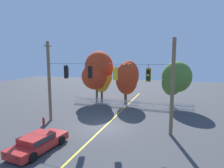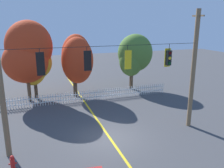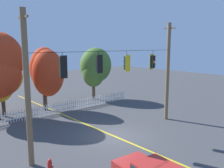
# 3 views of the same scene
# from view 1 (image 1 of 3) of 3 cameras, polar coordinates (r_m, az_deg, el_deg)

# --- Properties ---
(ground) EXTENTS (80.00, 80.00, 0.00)m
(ground) POSITION_cam_1_polar(r_m,az_deg,el_deg) (18.63, -2.22, -12.50)
(ground) COLOR #424244
(lane_centerline_stripe) EXTENTS (0.16, 36.00, 0.01)m
(lane_centerline_stripe) POSITION_cam_1_polar(r_m,az_deg,el_deg) (18.63, -2.22, -12.49)
(lane_centerline_stripe) COLOR gold
(lane_centerline_stripe) RESTS_ON ground
(signal_support_span) EXTENTS (12.24, 1.10, 8.06)m
(signal_support_span) POSITION_cam_1_polar(r_m,az_deg,el_deg) (17.64, -2.29, 0.07)
(signal_support_span) COLOR brown
(signal_support_span) RESTS_ON ground
(traffic_signal_eastbound_side) EXTENTS (0.43, 0.38, 1.43)m
(traffic_signal_eastbound_side) POSITION_cam_1_polar(r_m,az_deg,el_deg) (19.26, -13.29, 3.52)
(traffic_signal_eastbound_side) COLOR black
(traffic_signal_westbound_side) EXTENTS (0.43, 0.38, 1.34)m
(traffic_signal_westbound_side) POSITION_cam_1_polar(r_m,az_deg,el_deg) (18.05, -6.38, 3.51)
(traffic_signal_westbound_side) COLOR black
(traffic_signal_northbound_primary) EXTENTS (0.43, 0.38, 1.42)m
(traffic_signal_northbound_primary) POSITION_cam_1_polar(r_m,az_deg,el_deg) (17.17, 1.14, 3.09)
(traffic_signal_northbound_primary) COLOR black
(traffic_signal_southbound_primary) EXTENTS (0.43, 0.38, 1.49)m
(traffic_signal_southbound_primary) POSITION_cam_1_polar(r_m,az_deg,el_deg) (16.57, 10.68, 2.65)
(traffic_signal_southbound_primary) COLOR black
(white_picket_fence) EXTENTS (15.82, 0.06, 1.01)m
(white_picket_fence) POSITION_cam_1_polar(r_m,az_deg,el_deg) (25.40, 5.12, -5.81)
(white_picket_fence) COLOR white
(white_picket_fence) RESTS_ON ground
(autumn_maple_near_fence) EXTENTS (4.46, 4.26, 7.41)m
(autumn_maple_near_fence) POSITION_cam_1_polar(r_m,az_deg,el_deg) (28.07, -4.13, 3.82)
(autumn_maple_near_fence) COLOR brown
(autumn_maple_near_fence) RESTS_ON ground
(autumn_maple_mid) EXTENTS (3.52, 3.41, 5.61)m
(autumn_maple_mid) POSITION_cam_1_polar(r_m,az_deg,el_deg) (28.45, -3.40, 1.80)
(autumn_maple_mid) COLOR #473828
(autumn_maple_mid) RESTS_ON ground
(autumn_oak_far_east) EXTENTS (3.06, 3.50, 6.10)m
(autumn_oak_far_east) POSITION_cam_1_polar(r_m,az_deg,el_deg) (26.80, 4.62, 2.05)
(autumn_oak_far_east) COLOR #473828
(autumn_oak_far_east) RESTS_ON ground
(autumn_maple_far_west) EXTENTS (3.83, 3.26, 5.99)m
(autumn_maple_far_west) POSITION_cam_1_polar(r_m,az_deg,el_deg) (26.57, 18.19, 1.49)
(autumn_maple_far_west) COLOR brown
(autumn_maple_far_west) RESTS_ON ground
(parked_car) EXTENTS (2.31, 4.58, 1.15)m
(parked_car) POSITION_cam_1_polar(r_m,az_deg,el_deg) (15.01, -21.02, -15.70)
(parked_car) COLOR red
(parked_car) RESTS_ON ground
(fire_hydrant) EXTENTS (0.38, 0.22, 0.81)m
(fire_hydrant) POSITION_cam_1_polar(r_m,az_deg,el_deg) (19.94, -19.59, -10.37)
(fire_hydrant) COLOR red
(fire_hydrant) RESTS_ON ground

